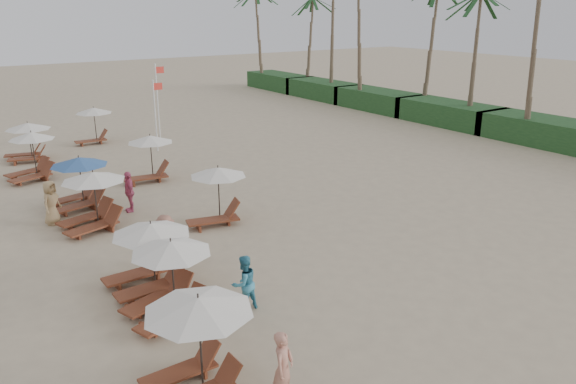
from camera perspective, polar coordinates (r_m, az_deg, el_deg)
ground at (r=18.23m, az=6.00°, el=-8.37°), size 160.00×160.00×0.00m
shrub_hedge at (r=42.92m, az=16.17°, el=7.71°), size 3.20×53.00×1.60m
lounger_station_0 at (r=12.70m, az=-9.67°, el=-14.64°), size 2.53×2.44×2.28m
lounger_station_1 at (r=15.77m, az=-12.47°, el=-8.85°), size 2.63×2.44×2.19m
lounger_station_2 at (r=17.41m, az=-14.34°, el=-6.37°), size 2.68×2.37×2.06m
lounger_station_3 at (r=22.65m, az=-19.60°, el=-0.86°), size 2.76×2.41×2.24m
lounger_station_4 at (r=25.30m, az=-20.86°, el=0.89°), size 2.73×2.38×2.18m
lounger_station_5 at (r=30.42m, az=-24.92°, el=3.19°), size 2.62×2.46×2.36m
lounger_station_6 at (r=34.33m, az=-25.19°, el=4.74°), size 2.68×2.42×2.11m
inland_station_0 at (r=21.97m, az=-7.40°, el=0.07°), size 2.78×2.24×2.22m
inland_station_1 at (r=28.12m, az=-14.12°, el=3.63°), size 2.84×2.24×2.22m
inland_station_2 at (r=37.21m, az=-19.34°, el=6.83°), size 2.63×2.24×2.22m
beachgoer_near at (r=12.48m, az=-0.48°, el=-17.49°), size 0.74×0.69×1.71m
beachgoer_mid_a at (r=15.86m, az=-4.51°, el=-9.26°), size 0.87×0.72×1.65m
beachgoer_mid_b at (r=18.93m, az=-12.38°, el=-4.78°), size 1.12×1.29×1.73m
beachgoer_far_a at (r=24.19m, az=-15.91°, el=0.05°), size 0.58×1.07×1.74m
beachgoer_far_b at (r=23.77m, az=-23.02°, el=-1.00°), size 1.02×1.01×1.78m
flag_pole_near at (r=33.92m, az=-13.35°, el=7.95°), size 0.60×0.08×4.22m
flag_pole_far at (r=36.71m, az=-13.13°, el=9.25°), size 0.60×0.08×4.86m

